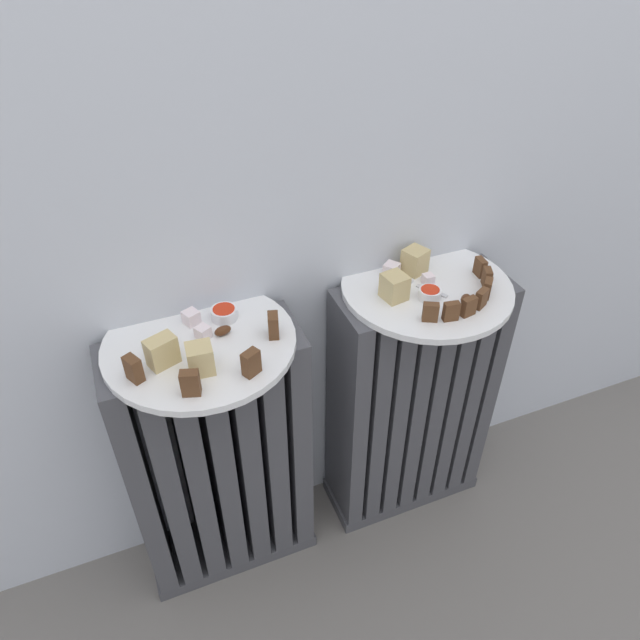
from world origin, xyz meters
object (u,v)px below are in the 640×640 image
object	(u,v)px
radiator_left	(220,463)
jam_bowl_right	(430,293)
plate_right	(426,287)
fork	(419,286)
plate_left	(200,343)
radiator_right	(410,404)
jam_bowl_left	(224,313)

from	to	relation	value
radiator_left	jam_bowl_right	bearing A→B (deg)	-5.48
radiator_left	jam_bowl_right	xyz separation A→B (m)	(0.39, -0.04, 0.31)
plate_right	fork	bearing A→B (deg)	-175.67
plate_left	jam_bowl_right	xyz separation A→B (m)	(0.39, -0.04, 0.02)
fork	radiator_left	bearing A→B (deg)	179.82
jam_bowl_right	fork	distance (m)	0.04
radiator_right	plate_left	size ratio (longest dim) A/B	1.89
plate_left	jam_bowl_left	bearing A→B (deg)	37.62
jam_bowl_left	fork	size ratio (longest dim) A/B	0.51
radiator_left	radiator_right	xyz separation A→B (m)	(0.41, 0.00, -0.00)
radiator_right	plate_right	distance (m)	0.30
jam_bowl_right	plate_right	bearing A→B (deg)	65.23
jam_bowl_left	jam_bowl_right	bearing A→B (deg)	-12.80
radiator_right	fork	world-z (taller)	fork
radiator_right	plate_right	bearing A→B (deg)	0.00
plate_right	jam_bowl_left	bearing A→B (deg)	173.66
plate_left	jam_bowl_right	world-z (taller)	jam_bowl_right
radiator_right	jam_bowl_left	world-z (taller)	jam_bowl_left
jam_bowl_left	jam_bowl_right	size ratio (longest dim) A/B	1.12
jam_bowl_left	plate_left	bearing A→B (deg)	-142.38
radiator_left	plate_left	distance (m)	0.30
radiator_right	jam_bowl_left	distance (m)	0.48
fork	radiator_right	bearing A→B (deg)	4.33
plate_right	fork	size ratio (longest dim) A/B	3.59
radiator_left	fork	xyz separation A→B (m)	(0.39, -0.00, 0.31)
fork	jam_bowl_right	bearing A→B (deg)	-91.20
fork	plate_left	bearing A→B (deg)	179.82
jam_bowl_left	plate_right	bearing A→B (deg)	-6.34
plate_right	plate_left	bearing A→B (deg)	180.00
radiator_left	plate_left	xyz separation A→B (m)	(0.00, 0.00, 0.30)
jam_bowl_left	jam_bowl_right	xyz separation A→B (m)	(0.34, -0.08, -0.00)
plate_left	fork	world-z (taller)	fork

